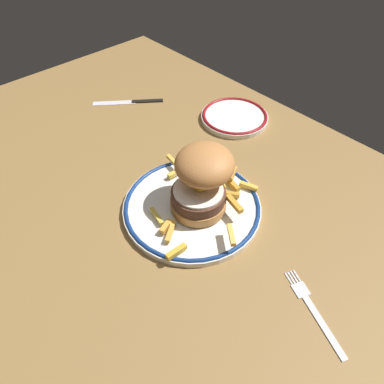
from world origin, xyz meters
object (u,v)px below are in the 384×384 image
(dinner_plate, at_px, (192,206))
(burger, at_px, (202,179))
(side_plate, at_px, (235,117))
(fork, at_px, (313,309))
(knife, at_px, (134,101))

(dinner_plate, distance_m, burger, 0.07)
(side_plate, bearing_deg, fork, -33.95)
(dinner_plate, bearing_deg, knife, 159.47)
(dinner_plate, height_order, burger, burger)
(burger, bearing_deg, dinner_plate, -121.54)
(burger, xyz_separation_m, fork, (0.26, -0.02, -0.07))
(side_plate, bearing_deg, burger, -59.32)
(knife, bearing_deg, burger, -18.01)
(dinner_plate, bearing_deg, burger, 58.46)
(burger, relative_size, fork, 1.04)
(dinner_plate, distance_m, fork, 0.27)
(burger, distance_m, fork, 0.27)
(fork, bearing_deg, side_plate, 146.05)
(dinner_plate, relative_size, side_plate, 1.57)
(burger, xyz_separation_m, knife, (-0.38, 0.12, -0.07))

